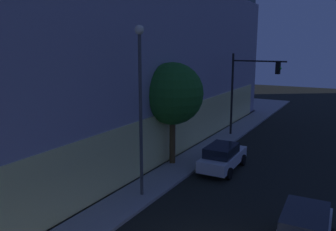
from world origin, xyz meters
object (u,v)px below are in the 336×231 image
at_px(modern_building, 53,48).
at_px(traffic_light_far_corner, 248,83).
at_px(street_lamp_sidewalk, 140,92).
at_px(sidewalk_tree, 173,94).
at_px(car_white, 223,157).

bearing_deg(modern_building, traffic_light_far_corner, -68.41).
relative_size(street_lamp_sidewalk, sidewalk_tree, 1.30).
distance_m(modern_building, traffic_light_far_corner, 16.60).
bearing_deg(car_white, modern_building, 82.55).
bearing_deg(street_lamp_sidewalk, modern_building, 61.13).
bearing_deg(traffic_light_far_corner, sidewalk_tree, 166.86).
xyz_separation_m(street_lamp_sidewalk, sidewalk_tree, (4.97, 0.98, -0.73)).
relative_size(traffic_light_far_corner, car_white, 1.52).
relative_size(modern_building, sidewalk_tree, 5.67).
xyz_separation_m(modern_building, sidewalk_tree, (-2.82, -13.16, -2.74)).
relative_size(traffic_light_far_corner, street_lamp_sidewalk, 0.82).
bearing_deg(modern_building, car_white, -97.45).
bearing_deg(car_white, traffic_light_far_corner, 7.33).
xyz_separation_m(traffic_light_far_corner, street_lamp_sidewalk, (-13.82, 1.09, 0.73)).
height_order(sidewalk_tree, car_white, sidewalk_tree).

